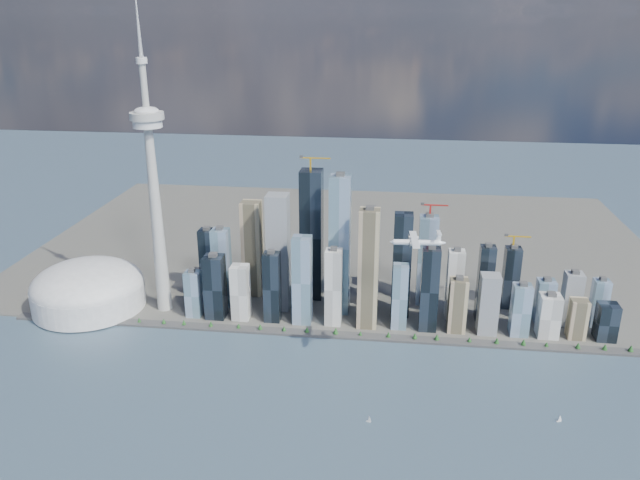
# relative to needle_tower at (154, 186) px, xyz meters

# --- Properties ---
(ground) EXTENTS (4000.00, 4000.00, 0.00)m
(ground) POSITION_rel_needle_tower_xyz_m (300.00, -310.00, -235.84)
(ground) COLOR #364C5E
(ground) RESTS_ON ground
(seawall) EXTENTS (1100.00, 22.00, 4.00)m
(seawall) POSITION_rel_needle_tower_xyz_m (300.00, -60.00, -233.84)
(seawall) COLOR #383838
(seawall) RESTS_ON ground
(land) EXTENTS (1400.00, 900.00, 3.00)m
(land) POSITION_rel_needle_tower_xyz_m (300.00, 390.00, -234.34)
(land) COLOR #4C4C47
(land) RESTS_ON ground
(shoreline_trees) EXTENTS (960.53, 7.20, 8.80)m
(shoreline_trees) POSITION_rel_needle_tower_xyz_m (300.00, -60.00, -227.06)
(shoreline_trees) COLOR #3F2D1E
(shoreline_trees) RESTS_ON seawall
(skyscraper_cluster) EXTENTS (736.00, 142.00, 273.67)m
(skyscraper_cluster) POSITION_rel_needle_tower_xyz_m (359.61, 26.81, -150.58)
(skyscraper_cluster) COLOR black
(skyscraper_cluster) RESTS_ON land
(needle_tower) EXTENTS (56.00, 56.00, 550.50)m
(needle_tower) POSITION_rel_needle_tower_xyz_m (0.00, 0.00, 0.00)
(needle_tower) COLOR #A5A5A0
(needle_tower) RESTS_ON land
(dome_stadium) EXTENTS (200.00, 200.00, 86.00)m
(dome_stadium) POSITION_rel_needle_tower_xyz_m (-140.00, -10.00, -196.40)
(dome_stadium) COLOR silver
(dome_stadium) RESTS_ON land
(airplane) EXTENTS (76.64, 67.77, 18.69)m
(airplane) POSITION_rel_needle_tower_xyz_m (443.83, -182.25, -14.69)
(airplane) COLOR white
(airplane) RESTS_ON ground
(sailboat_west) EXTENTS (7.37, 3.61, 10.24)m
(sailboat_west) POSITION_rel_needle_tower_xyz_m (389.08, -288.61, -232.55)
(sailboat_west) COLOR silver
(sailboat_west) RESTS_ON ground
(sailboat_east) EXTENTS (7.54, 3.90, 10.52)m
(sailboat_east) POSITION_rel_needle_tower_xyz_m (642.46, -256.48, -232.46)
(sailboat_east) COLOR silver
(sailboat_east) RESTS_ON ground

